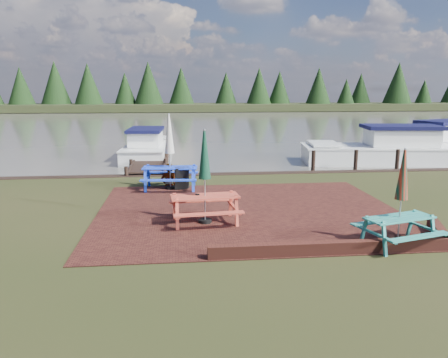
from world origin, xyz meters
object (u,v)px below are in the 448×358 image
boat_jetty (148,148)px  boat_near (385,151)px  picnic_table_red (205,191)px  person (168,164)px  picnic_table_blue (170,164)px  chalkboard (182,178)px  jetty (151,158)px  boat_far (438,145)px  picnic_table_teal (400,213)px

boat_jetty → boat_near: boat_near is taller
picnic_table_red → person: 4.85m
picnic_table_blue → person: 0.46m
picnic_table_red → boat_near: 14.17m
chalkboard → boat_jetty: (-1.82, 8.90, -0.06)m
jetty → chalkboard: bearing=-77.9°
person → boat_far: bearing=-172.6°
person → picnic_table_red: bearing=85.2°
chalkboard → boat_near: 12.11m
picnic_table_red → boat_far: bearing=34.9°
jetty → boat_near: boat_near is taller
picnic_table_teal → boat_jetty: size_ratio=0.34×
person → picnic_table_teal: bearing=110.6°
jetty → boat_jetty: 1.85m
chalkboard → person: size_ratio=0.48×
picnic_table_red → boat_near: bearing=39.8°
picnic_table_blue → boat_far: size_ratio=0.36×
boat_jetty → boat_far: (16.43, -1.26, 0.10)m
boat_jetty → boat_near: size_ratio=0.80×
boat_jetty → boat_near: bearing=-10.7°
jetty → boat_near: bearing=-5.8°
chalkboard → boat_near: bearing=11.2°
picnic_table_teal → picnic_table_red: 4.94m
picnic_table_teal → chalkboard: size_ratio=2.75×
boat_near → boat_far: boat_far is taller
boat_far → person: bearing=94.8°
picnic_table_blue → person: bearing=104.3°
boat_near → person: size_ratio=4.83×
chalkboard → person: person is taller
boat_far → person: 16.69m
picnic_table_blue → boat_near: 12.44m
picnic_table_blue → boat_far: 16.82m
picnic_table_teal → chalkboard: bearing=112.4°
picnic_table_red → jetty: picnic_table_red is taller
boat_far → picnic_table_red: bearing=109.8°
picnic_table_teal → jetty: picnic_table_teal is taller
chalkboard → person: bearing=113.7°
boat_near → person: (-11.10, -5.30, 0.41)m
chalkboard → jetty: 7.26m
jetty → person: size_ratio=5.24×
boat_near → boat_far: (4.01, 1.79, 0.02)m
chalkboard → boat_far: boat_far is taller
jetty → boat_near: (12.13, -1.24, 0.34)m
picnic_table_blue → jetty: (-1.11, 6.98, -0.84)m
picnic_table_blue → picnic_table_teal: bearing=-45.6°
picnic_table_teal → jetty: bearing=100.2°
picnic_table_teal → picnic_table_red: bearing=137.7°
picnic_table_red → boat_far: size_ratio=0.33×
jetty → boat_far: boat_far is taller
picnic_table_red → chalkboard: 4.23m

